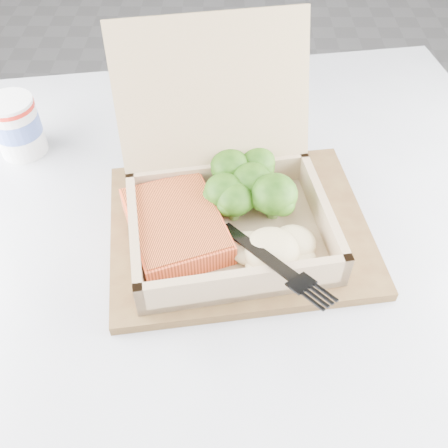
{
  "coord_description": "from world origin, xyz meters",
  "views": [
    {
      "loc": [
        -0.2,
        -0.77,
        1.21
      ],
      "look_at": [
        -0.2,
        -0.39,
        0.79
      ],
      "focal_mm": 40.0,
      "sensor_mm": 36.0,
      "label": 1
    }
  ],
  "objects_px": {
    "serving_tray": "(239,228)",
    "paper_cup": "(16,125)",
    "cafe_table": "(235,330)",
    "takeout_container": "(225,185)"
  },
  "relations": [
    {
      "from": "paper_cup",
      "to": "takeout_container",
      "type": "bearing_deg",
      "value": -25.45
    },
    {
      "from": "cafe_table",
      "to": "takeout_container",
      "type": "relative_size",
      "value": 3.47
    },
    {
      "from": "cafe_table",
      "to": "paper_cup",
      "type": "distance_m",
      "value": 0.43
    },
    {
      "from": "serving_tray",
      "to": "takeout_container",
      "type": "xyz_separation_m",
      "value": [
        -0.02,
        0.02,
        0.06
      ]
    },
    {
      "from": "cafe_table",
      "to": "takeout_container",
      "type": "height_order",
      "value": "takeout_container"
    },
    {
      "from": "cafe_table",
      "to": "serving_tray",
      "type": "bearing_deg",
      "value": 85.11
    },
    {
      "from": "serving_tray",
      "to": "paper_cup",
      "type": "bearing_deg",
      "value": 153.33
    },
    {
      "from": "serving_tray",
      "to": "cafe_table",
      "type": "bearing_deg",
      "value": -94.89
    },
    {
      "from": "cafe_table",
      "to": "paper_cup",
      "type": "height_order",
      "value": "paper_cup"
    },
    {
      "from": "cafe_table",
      "to": "takeout_container",
      "type": "bearing_deg",
      "value": 109.76
    }
  ]
}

